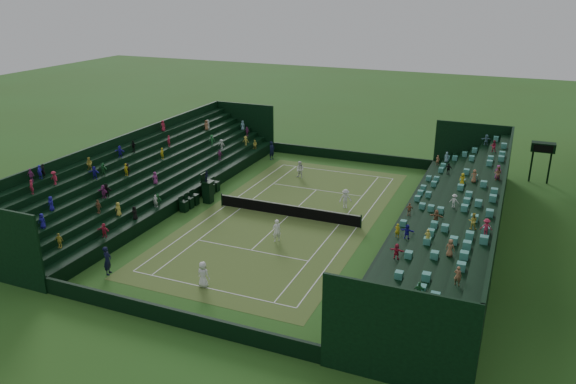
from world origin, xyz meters
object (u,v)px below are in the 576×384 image
object	(u,v)px
player_near_west	(203,274)
player_near_east	(277,230)
player_far_west	(300,170)
tennis_net	(288,210)
umpire_chair	(208,189)
player_far_east	(345,199)

from	to	relation	value
player_near_west	player_near_east	distance (m)	7.50
player_near_west	player_far_west	bearing A→B (deg)	-80.40
tennis_net	umpire_chair	xyz separation A→B (m)	(-7.16, 0.19, 0.65)
player_near_east	player_far_west	size ratio (longest dim) A/B	1.04
tennis_net	player_near_east	world-z (taller)	player_near_east
player_near_west	player_far_east	xyz separation A→B (m)	(4.01, 15.16, -0.01)
tennis_net	player_near_west	world-z (taller)	player_near_west
umpire_chair	player_far_east	size ratio (longest dim) A/B	1.74
tennis_net	player_near_east	bearing A→B (deg)	-77.26
tennis_net	player_near_west	size ratio (longest dim) A/B	7.26
tennis_net	player_far_east	world-z (taller)	player_far_east
player_far_west	player_far_east	world-z (taller)	same
player_far_west	player_far_east	distance (m)	8.19
player_far_west	player_near_east	bearing A→B (deg)	-62.54
player_near_west	umpire_chair	bearing A→B (deg)	-56.86
tennis_net	player_far_west	distance (m)	9.23
tennis_net	player_far_east	distance (m)	4.90
player_near_west	player_far_west	world-z (taller)	player_near_west
umpire_chair	player_near_west	size ratio (longest dim) A/B	1.71
player_near_east	player_far_west	world-z (taller)	player_near_east
player_near_west	tennis_net	bearing A→B (deg)	-88.33
player_near_west	player_far_east	world-z (taller)	player_near_west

